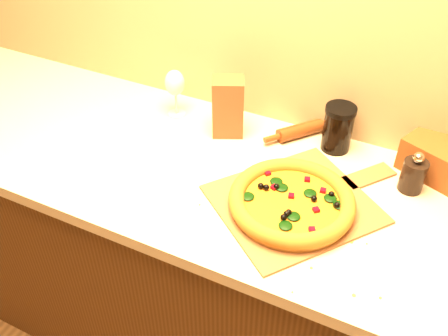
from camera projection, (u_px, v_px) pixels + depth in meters
cabinet at (232, 277)px, 1.75m from camera, size 2.80×0.65×0.86m
countertop at (233, 180)px, 1.46m from camera, size 2.84×0.68×0.04m
pizza_peel at (298, 202)px, 1.36m from camera, size 0.52×0.55×0.01m
pizza at (292, 201)px, 1.32m from camera, size 0.34×0.34×0.05m
pepper_grinder at (413, 175)px, 1.37m from camera, size 0.07×0.07×0.13m
rolling_pin at (309, 128)px, 1.60m from camera, size 0.22×0.27×0.04m
wine_glass at (175, 84)px, 1.63m from camera, size 0.07×0.07×0.16m
paper_bag at (228, 107)px, 1.56m from camera, size 0.12×0.11×0.19m
dark_jar at (338, 128)px, 1.50m from camera, size 0.09×0.09×0.15m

